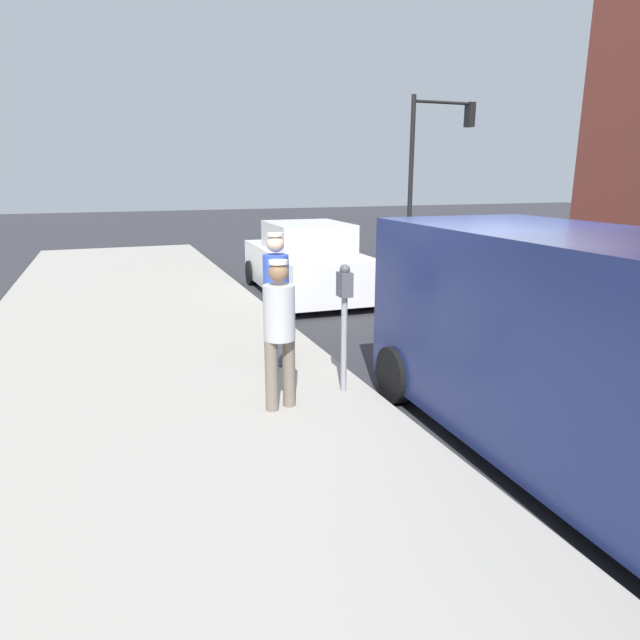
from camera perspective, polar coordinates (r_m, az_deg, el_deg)
name	(u,v)px	position (r m, az deg, el deg)	size (l,w,h in m)	color
ground_plane	(467,404)	(6.92, 14.79, -8.35)	(80.00, 80.00, 0.00)	#2D2D33
sidewalk_slab	(163,448)	(5.75, -15.77, -12.51)	(5.00, 32.00, 0.15)	#9E998E
parking_meter_near	(344,307)	(6.39, 2.52, 1.38)	(0.14, 0.18, 1.52)	gray
pedestrian_in_gray	(279,326)	(5.94, -4.18, -0.61)	(0.35, 0.34, 1.64)	#726656
pedestrian_in_blue	(276,290)	(7.36, -4.50, 3.06)	(0.34, 0.35, 1.77)	#383D47
parked_van	(603,350)	(5.47, 26.97, -2.78)	(2.24, 5.25, 2.15)	navy
parked_sedan_behind	(305,263)	(12.48, -1.51, 5.87)	(2.06, 4.46, 1.65)	white
traffic_light_corner	(434,149)	(20.09, 11.55, 16.80)	(2.48, 0.42, 5.20)	black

